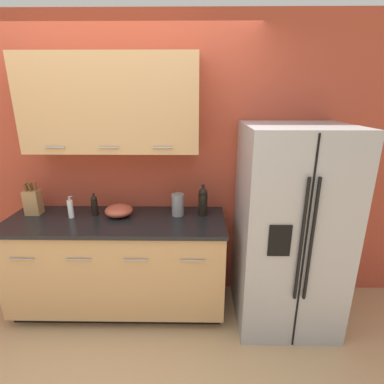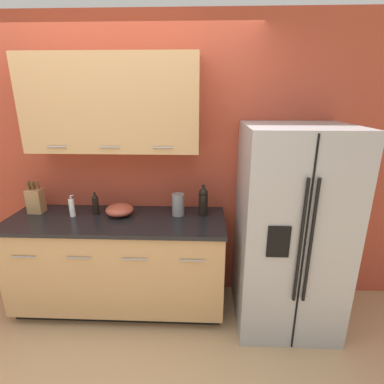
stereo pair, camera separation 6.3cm
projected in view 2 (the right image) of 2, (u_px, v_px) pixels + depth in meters
wall_back at (120, 154)px, 2.74m from camera, size 10.00×0.39×2.60m
counter_unit at (120, 263)px, 2.75m from camera, size 1.90×0.64×0.91m
refrigerator at (289, 230)px, 2.50m from camera, size 0.82×0.80×1.72m
knife_block at (36, 200)px, 2.71m from camera, size 0.13×0.11×0.30m
wine_bottle at (203, 201)px, 2.64m from camera, size 0.08×0.08×0.28m
soap_dispenser at (72, 207)px, 2.63m from camera, size 0.05×0.05×0.20m
oil_bottle at (96, 204)px, 2.68m from camera, size 0.06×0.06×0.20m
steel_canister at (178, 204)px, 2.65m from camera, size 0.11×0.11×0.21m
mixing_bowl at (120, 210)px, 2.66m from camera, size 0.25×0.25×0.10m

